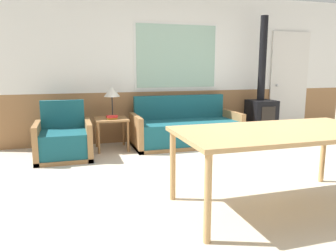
{
  "coord_description": "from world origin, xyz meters",
  "views": [
    {
      "loc": [
        -2.13,
        -3.32,
        1.38
      ],
      "look_at": [
        -0.83,
        0.99,
        0.56
      ],
      "focal_mm": 35.0,
      "sensor_mm": 36.0,
      "label": 1
    }
  ],
  "objects_px": {
    "side_table": "(111,123)",
    "wood_stove": "(261,107)",
    "armchair": "(64,142)",
    "couch": "(186,130)",
    "dining_table": "(280,136)",
    "table_lamp": "(112,93)"
  },
  "relations": [
    {
      "from": "side_table",
      "to": "couch",
      "type": "bearing_deg",
      "value": -3.26
    },
    {
      "from": "couch",
      "to": "table_lamp",
      "type": "distance_m",
      "value": 1.45
    },
    {
      "from": "table_lamp",
      "to": "wood_stove",
      "type": "bearing_deg",
      "value": -1.69
    },
    {
      "from": "armchair",
      "to": "side_table",
      "type": "relative_size",
      "value": 1.61
    },
    {
      "from": "wood_stove",
      "to": "side_table",
      "type": "bearing_deg",
      "value": -179.8
    },
    {
      "from": "side_table",
      "to": "wood_stove",
      "type": "bearing_deg",
      "value": 0.2
    },
    {
      "from": "wood_stove",
      "to": "dining_table",
      "type": "bearing_deg",
      "value": -119.37
    },
    {
      "from": "armchair",
      "to": "side_table",
      "type": "xyz_separation_m",
      "value": [
        0.77,
        0.36,
        0.18
      ]
    },
    {
      "from": "armchair",
      "to": "dining_table",
      "type": "relative_size",
      "value": 0.43
    },
    {
      "from": "couch",
      "to": "dining_table",
      "type": "height_order",
      "value": "couch"
    },
    {
      "from": "couch",
      "to": "side_table",
      "type": "distance_m",
      "value": 1.31
    },
    {
      "from": "armchair",
      "to": "side_table",
      "type": "height_order",
      "value": "armchair"
    },
    {
      "from": "side_table",
      "to": "wood_stove",
      "type": "distance_m",
      "value": 2.87
    },
    {
      "from": "couch",
      "to": "wood_stove",
      "type": "bearing_deg",
      "value": 3.08
    },
    {
      "from": "armchair",
      "to": "wood_stove",
      "type": "height_order",
      "value": "wood_stove"
    },
    {
      "from": "couch",
      "to": "side_table",
      "type": "relative_size",
      "value": 3.51
    },
    {
      "from": "dining_table",
      "to": "table_lamp",
      "type": "bearing_deg",
      "value": 113.58
    },
    {
      "from": "couch",
      "to": "armchair",
      "type": "bearing_deg",
      "value": -172.21
    },
    {
      "from": "table_lamp",
      "to": "dining_table",
      "type": "xyz_separation_m",
      "value": [
        1.26,
        -2.88,
        -0.24
      ]
    },
    {
      "from": "side_table",
      "to": "dining_table",
      "type": "bearing_deg",
      "value": -65.11
    },
    {
      "from": "side_table",
      "to": "dining_table",
      "type": "height_order",
      "value": "dining_table"
    },
    {
      "from": "dining_table",
      "to": "side_table",
      "type": "bearing_deg",
      "value": 114.89
    }
  ]
}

